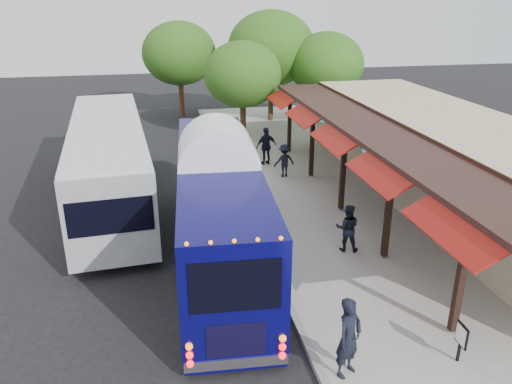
{
  "coord_description": "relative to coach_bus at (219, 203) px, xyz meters",
  "views": [
    {
      "loc": [
        -3.22,
        -13.32,
        8.15
      ],
      "look_at": [
        -0.0,
        2.46,
        1.8
      ],
      "focal_mm": 35.0,
      "sensor_mm": 36.0,
      "label": 1
    }
  ],
  "objects": [
    {
      "name": "ground",
      "position": [
        1.45,
        -1.35,
        -1.97
      ],
      "size": [
        90.0,
        90.0,
        0.0
      ],
      "primitive_type": "plane",
      "color": "black",
      "rests_on": "ground"
    },
    {
      "name": "sidewalk",
      "position": [
        6.45,
        2.65,
        -1.9
      ],
      "size": [
        10.0,
        40.0,
        0.15
      ],
      "primitive_type": "cube",
      "color": "#9E9B93",
      "rests_on": "ground"
    },
    {
      "name": "curb",
      "position": [
        1.5,
        2.65,
        -1.9
      ],
      "size": [
        0.2,
        40.0,
        0.16
      ],
      "primitive_type": "cube",
      "color": "gray",
      "rests_on": "ground"
    },
    {
      "name": "station_shelter",
      "position": [
        9.83,
        2.65,
        -0.13
      ],
      "size": [
        8.15,
        20.0,
        3.6
      ],
      "color": "#C4B488",
      "rests_on": "ground"
    },
    {
      "name": "coach_bus",
      "position": [
        0.0,
        0.0,
        0.0
      ],
      "size": [
        3.19,
        11.61,
        3.67
      ],
      "rotation": [
        0.0,
        0.0,
        -0.07
      ],
      "color": "#08064D",
      "rests_on": "ground"
    },
    {
      "name": "city_bus",
      "position": [
        -3.77,
        5.62,
        -0.08
      ],
      "size": [
        3.72,
        12.94,
        3.43
      ],
      "rotation": [
        0.0,
        0.0,
        0.07
      ],
      "color": "gray",
      "rests_on": "ground"
    },
    {
      "name": "ped_a",
      "position": [
        2.05,
        -6.2,
        -0.85
      ],
      "size": [
        0.85,
        0.78,
        1.95
      ],
      "primitive_type": "imported",
      "rotation": [
        0.0,
        0.0,
        0.58
      ],
      "color": "black",
      "rests_on": "sidewalk"
    },
    {
      "name": "ped_b",
      "position": [
        4.2,
        -0.62,
        -1.0
      ],
      "size": [
        0.96,
        0.85,
        1.64
      ],
      "primitive_type": "imported",
      "rotation": [
        0.0,
        0.0,
        2.81
      ],
      "color": "black",
      "rests_on": "sidewalk"
    },
    {
      "name": "ped_c",
      "position": [
        3.57,
        8.93,
        -0.87
      ],
      "size": [
        1.2,
        0.75,
        1.91
      ],
      "primitive_type": "imported",
      "rotation": [
        0.0,
        0.0,
        3.42
      ],
      "color": "black",
      "rests_on": "sidewalk"
    },
    {
      "name": "ped_d",
      "position": [
        4.0,
        6.95,
        -1.04
      ],
      "size": [
        1.09,
        0.73,
        1.56
      ],
      "primitive_type": "imported",
      "rotation": [
        0.0,
        0.0,
        3.29
      ],
      "color": "black",
      "rests_on": "sidewalk"
    },
    {
      "name": "sign_board",
      "position": [
        4.76,
        -6.35,
        -1.14
      ],
      "size": [
        0.07,
        0.46,
        1.01
      ],
      "rotation": [
        0.0,
        0.0,
        -0.04
      ],
      "color": "black",
      "rests_on": "sidewalk"
    },
    {
      "name": "tree_left",
      "position": [
        3.38,
        14.48,
        1.89
      ],
      "size": [
        4.53,
        4.53,
        5.8
      ],
      "color": "#382314",
      "rests_on": "ground"
    },
    {
      "name": "tree_mid",
      "position": [
        6.0,
        18.4,
        2.94
      ],
      "size": [
        5.75,
        5.75,
        7.37
      ],
      "color": "#382314",
      "rests_on": "ground"
    },
    {
      "name": "tree_right",
      "position": [
        9.1,
        16.24,
        2.1
      ],
      "size": [
        4.77,
        4.77,
        6.11
      ],
      "color": "#382314",
      "rests_on": "ground"
    },
    {
      "name": "tree_far",
      "position": [
        0.15,
        21.54,
        2.42
      ],
      "size": [
        5.15,
        5.15,
        6.6
      ],
      "color": "#382314",
      "rests_on": "ground"
    }
  ]
}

